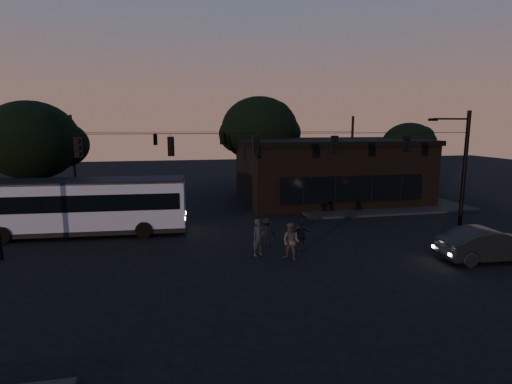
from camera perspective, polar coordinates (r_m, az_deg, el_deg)
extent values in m
plane|color=black|center=(18.95, 2.45, -10.99)|extent=(120.00, 120.00, 0.00)
cube|color=black|center=(35.82, 15.84, -1.37)|extent=(14.00, 10.00, 0.15)
cube|color=black|center=(33.34, -28.15, -2.95)|extent=(14.00, 10.00, 0.15)
cube|color=black|center=(36.02, 10.31, 2.81)|extent=(15.00, 10.00, 5.00)
cube|color=black|center=(35.81, 10.44, 7.10)|extent=(15.40, 10.40, 0.40)
cube|color=black|center=(31.46, 13.71, 0.43)|extent=(11.50, 0.18, 2.00)
cylinder|color=black|center=(40.35, 0.49, 2.96)|extent=(0.44, 0.44, 4.00)
ellipsoid|color=black|center=(40.08, 0.50, 8.94)|extent=(7.60, 7.60, 6.46)
cylinder|color=black|center=(42.00, 20.73, 1.91)|extent=(0.44, 0.44, 3.00)
ellipsoid|color=black|center=(41.73, 20.99, 6.20)|extent=(5.20, 5.20, 4.42)
cylinder|color=black|center=(32.10, -28.89, -0.32)|extent=(0.44, 0.44, 3.60)
ellipsoid|color=black|center=(31.75, -29.44, 6.42)|extent=(6.40, 6.40, 5.44)
cylinder|color=black|center=(27.53, 27.60, 2.44)|extent=(0.24, 0.24, 7.50)
cylinder|color=black|center=(21.65, 0.00, 8.38)|extent=(26.00, 0.03, 0.03)
cube|color=black|center=(21.75, -24.05, 5.85)|extent=(0.34, 0.30, 1.00)
cube|color=black|center=(21.24, -12.06, 6.39)|extent=(0.34, 0.30, 1.00)
cube|color=black|center=(21.67, 0.00, 6.66)|extent=(0.34, 0.30, 1.00)
cube|color=black|center=(22.99, 11.13, 6.65)|extent=(0.34, 0.30, 1.00)
cube|color=black|center=(25.06, 20.74, 6.44)|extent=(0.34, 0.30, 1.00)
cylinder|color=black|center=(38.33, -24.62, 4.37)|extent=(0.24, 0.24, 7.50)
cylinder|color=black|center=(41.14, 13.50, 5.27)|extent=(0.24, 0.24, 7.50)
cylinder|color=black|center=(37.47, -4.92, 8.55)|extent=(26.00, 0.03, 0.03)
cube|color=black|center=(37.27, -14.18, 7.29)|extent=(0.34, 0.30, 1.00)
cube|color=black|center=(37.48, -4.91, 7.56)|extent=(0.34, 0.30, 1.00)
cube|color=black|center=(38.63, 4.05, 7.63)|extent=(0.34, 0.30, 1.00)
cube|color=#9AA3C4|center=(26.36, -23.28, -1.58)|extent=(12.10, 3.34, 2.83)
cube|color=black|center=(26.31, -23.32, -1.00)|extent=(11.63, 3.35, 0.98)
cube|color=black|center=(26.14, -23.49, 1.46)|extent=(12.10, 3.34, 0.16)
cube|color=black|center=(26.68, -23.07, -4.80)|extent=(12.21, 3.40, 0.27)
cylinder|color=black|center=(26.81, -32.55, -5.25)|extent=(0.99, 0.32, 0.98)
cylinder|color=black|center=(29.24, -30.41, -3.93)|extent=(0.99, 0.32, 0.98)
cylinder|color=black|center=(24.66, -15.74, -5.26)|extent=(0.99, 0.32, 0.98)
cylinder|color=black|center=(27.28, -15.04, -3.81)|extent=(0.99, 0.32, 0.98)
imported|color=black|center=(22.94, 30.26, -6.49)|extent=(5.05, 1.91, 1.64)
imported|color=#22282B|center=(20.55, 0.33, -6.51)|extent=(0.83, 0.72, 1.91)
imported|color=#403C3A|center=(19.99, 5.03, -7.07)|extent=(1.15, 1.15, 1.87)
imported|color=#27252D|center=(21.43, 6.54, -6.16)|extent=(1.06, 0.56, 1.72)
imported|color=black|center=(22.27, 1.50, -5.70)|extent=(1.11, 0.77, 1.57)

